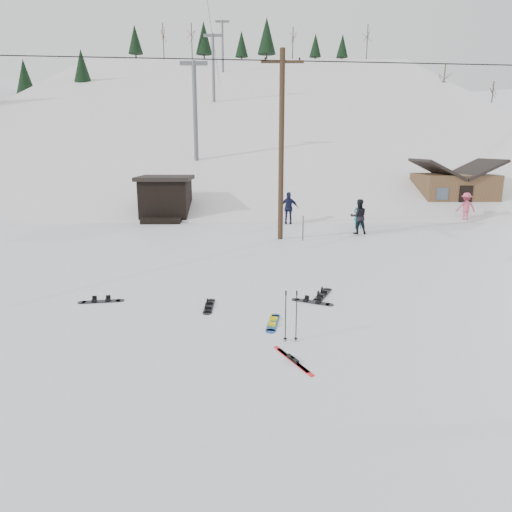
{
  "coord_description": "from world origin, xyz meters",
  "views": [
    {
      "loc": [
        0.54,
        -8.69,
        4.46
      ],
      "look_at": [
        0.67,
        4.29,
        1.4
      ],
      "focal_mm": 32.0,
      "sensor_mm": 36.0,
      "label": 1
    }
  ],
  "objects_px": {
    "hero_skis": "(293,360)",
    "cabin": "(453,191)",
    "utility_pole": "(281,144)",
    "hero_snowboard": "(273,323)"
  },
  "relations": [
    {
      "from": "utility_pole",
      "to": "hero_snowboard",
      "type": "xyz_separation_m",
      "value": [
        -0.9,
        -11.48,
        -4.66
      ]
    },
    {
      "from": "hero_skis",
      "to": "cabin",
      "type": "bearing_deg",
      "value": 34.38
    },
    {
      "from": "cabin",
      "to": "hero_skis",
      "type": "xyz_separation_m",
      "value": [
        -13.57,
        -23.64,
        -1.46
      ]
    },
    {
      "from": "utility_pole",
      "to": "hero_skis",
      "type": "distance_m",
      "value": 14.43
    },
    {
      "from": "utility_pole",
      "to": "hero_snowboard",
      "type": "height_order",
      "value": "utility_pole"
    },
    {
      "from": "utility_pole",
      "to": "cabin",
      "type": "distance_m",
      "value": 16.71
    },
    {
      "from": "cabin",
      "to": "hero_skis",
      "type": "distance_m",
      "value": 27.3
    },
    {
      "from": "hero_skis",
      "to": "utility_pole",
      "type": "bearing_deg",
      "value": 61.83
    },
    {
      "from": "cabin",
      "to": "hero_snowboard",
      "type": "xyz_separation_m",
      "value": [
        -13.9,
        -21.48,
        -1.46
      ]
    },
    {
      "from": "hero_snowboard",
      "to": "hero_skis",
      "type": "bearing_deg",
      "value": -162.35
    }
  ]
}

